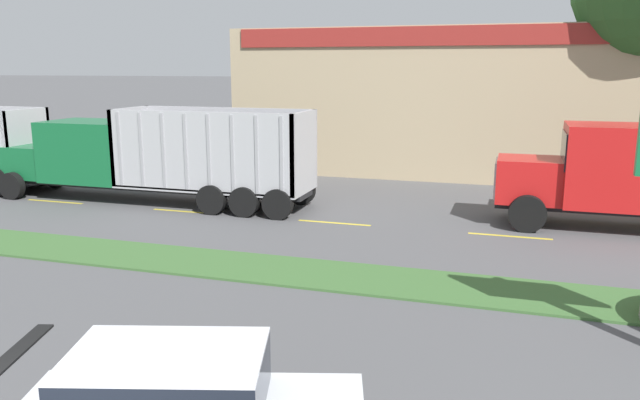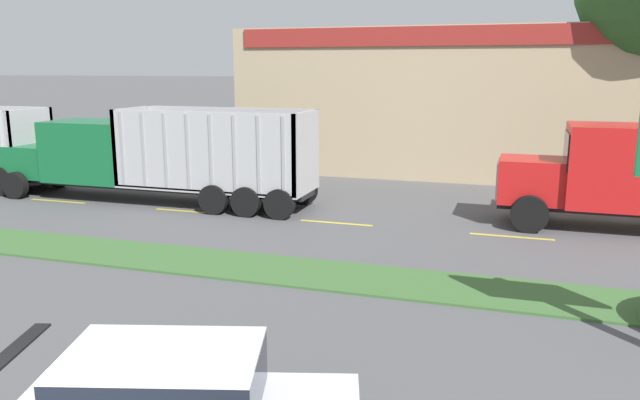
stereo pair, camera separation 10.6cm
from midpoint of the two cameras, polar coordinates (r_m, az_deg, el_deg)
The scene contains 7 objects.
grass_verge at distance 14.98m, azimuth 0.66°, elevation -6.89°, with size 120.00×2.09×0.06m, color #3D6633.
centre_line_2 at distance 25.16m, azimuth -23.18°, elevation -0.13°, with size 2.40×0.14×0.01m, color yellow.
centre_line_3 at distance 22.07m, azimuth -12.43°, elevation -1.02°, with size 2.40×0.14×0.01m, color yellow.
centre_line_4 at distance 19.99m, azimuth 1.16°, elevation -2.10°, with size 2.40×0.14×0.01m, color yellow.
centre_line_5 at distance 19.25m, azimuth 16.81°, elevation -3.18°, with size 2.40×0.14×0.01m, color yellow.
dump_truck_mid at distance 24.34m, azimuth -17.67°, elevation 3.63°, with size 12.57×2.68×3.45m.
store_building_backdrop at distance 32.86m, azimuth 16.31°, elevation 8.82°, with size 24.13×12.10×6.60m.
Camera 1 is at (4.02, -3.75, 4.90)m, focal length 35.00 mm.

